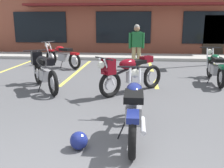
{
  "coord_description": "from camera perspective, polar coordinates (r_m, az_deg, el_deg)",
  "views": [
    {
      "loc": [
        0.8,
        -2.07,
        1.79
      ],
      "look_at": [
        0.31,
        3.03,
        0.55
      ],
      "focal_mm": 41.73,
      "sensor_mm": 36.0,
      "label": 1
    }
  ],
  "objects": [
    {
      "name": "motorcycle_silver_naked",
      "position": [
        8.3,
        21.73,
        3.44
      ],
      "size": [
        0.66,
        2.11,
        0.98
      ],
      "color": "black",
      "rests_on": "ground_plane"
    },
    {
      "name": "painted_stall_lines",
      "position": [
        9.49,
        0.61,
        2.75
      ],
      "size": [
        8.27,
        4.8,
        0.01
      ],
      "color": "#DBCC4C",
      "rests_on": "ground_plane"
    },
    {
      "name": "motorcycle_red_sportbike",
      "position": [
        10.55,
        -10.91,
        6.14
      ],
      "size": [
        1.82,
        1.43,
        0.98
      ],
      "color": "black",
      "rests_on": "ground_plane"
    },
    {
      "name": "ground_plane",
      "position": [
        5.92,
        -2.5,
        -4.01
      ],
      "size": [
        80.0,
        80.0,
        0.0
      ],
      "primitive_type": "plane",
      "color": "#515154"
    },
    {
      "name": "brick_storefront_building",
      "position": [
        17.16,
        2.97,
        13.38
      ],
      "size": [
        17.68,
        5.95,
        3.44
      ],
      "color": "brown",
      "rests_on": "ground_plane"
    },
    {
      "name": "motorcycle_foreground_classic",
      "position": [
        4.14,
        4.8,
        -5.15
      ],
      "size": [
        0.66,
        2.11,
        0.98
      ],
      "color": "black",
      "rests_on": "ground_plane"
    },
    {
      "name": "helmet_on_pavement",
      "position": [
        3.83,
        -7.25,
        -12.17
      ],
      "size": [
        0.26,
        0.26,
        0.26
      ],
      "color": "navy",
      "rests_on": "ground_plane"
    },
    {
      "name": "motorcycle_green_cafe_racer",
      "position": [
        7.24,
        -14.81,
        3.11
      ],
      "size": [
        1.44,
        1.82,
        0.98
      ],
      "color": "black",
      "rests_on": "ground_plane"
    },
    {
      "name": "motorcycle_orange_scrambler",
      "position": [
        6.53,
        3.79,
        2.44
      ],
      "size": [
        1.68,
        1.63,
        0.98
      ],
      "color": "black",
      "rests_on": "ground_plane"
    },
    {
      "name": "person_by_back_row",
      "position": [
        9.94,
        5.39,
        8.71
      ],
      "size": [
        0.61,
        0.34,
        1.68
      ],
      "color": "black",
      "rests_on": "ground_plane"
    },
    {
      "name": "sidewalk_kerb",
      "position": [
        13.02,
        1.99,
        6.01
      ],
      "size": [
        22.0,
        1.8,
        0.14
      ],
      "primitive_type": "cube",
      "color": "#A8A59E",
      "rests_on": "ground_plane"
    }
  ]
}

